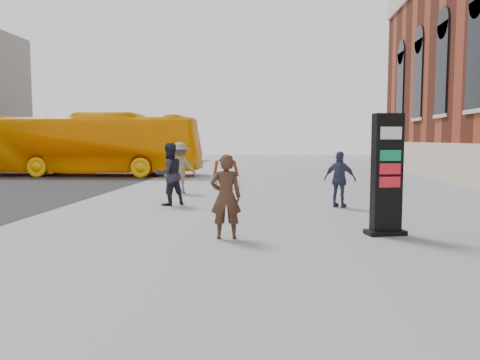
# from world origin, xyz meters

# --- Properties ---
(ground) EXTENTS (100.00, 100.00, 0.00)m
(ground) POSITION_xyz_m (0.00, 0.00, 0.00)
(ground) COLOR #9E9EA3
(info_pylon) EXTENTS (0.87, 0.58, 2.51)m
(info_pylon) POSITION_xyz_m (3.54, 1.30, 1.25)
(info_pylon) COLOR black
(info_pylon) RESTS_ON ground
(woman) EXTENTS (0.68, 0.63, 1.69)m
(woman) POSITION_xyz_m (0.28, 0.66, 0.87)
(woman) COLOR #332215
(woman) RESTS_ON ground
(bus) EXTENTS (12.15, 3.04, 3.37)m
(bus) POSITION_xyz_m (-8.99, 16.32, 1.69)
(bus) COLOR #FDA701
(bus) RESTS_ON road
(pedestrian_a) EXTENTS (1.15, 1.13, 1.87)m
(pedestrian_a) POSITION_xyz_m (-1.95, 5.24, 0.94)
(pedestrian_a) COLOR #21222A
(pedestrian_a) RESTS_ON ground
(pedestrian_b) EXTENTS (1.24, 0.76, 1.86)m
(pedestrian_b) POSITION_xyz_m (-2.28, 8.42, 0.93)
(pedestrian_b) COLOR slate
(pedestrian_b) RESTS_ON ground
(pedestrian_c) EXTENTS (1.03, 0.80, 1.63)m
(pedestrian_c) POSITION_xyz_m (3.10, 5.19, 0.82)
(pedestrian_c) COLOR #333B55
(pedestrian_c) RESTS_ON ground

